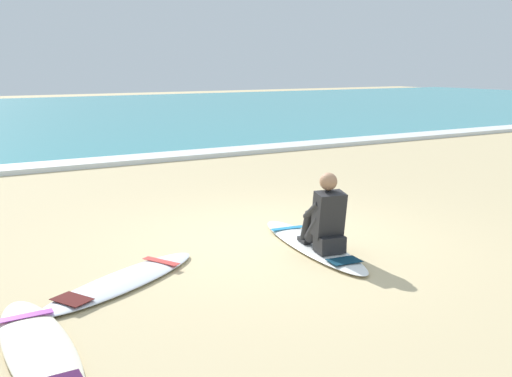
{
  "coord_description": "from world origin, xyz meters",
  "views": [
    {
      "loc": [
        -3.89,
        -6.24,
        2.26
      ],
      "look_at": [
        0.12,
        0.72,
        0.55
      ],
      "focal_mm": 40.99,
      "sensor_mm": 36.0,
      "label": 1
    }
  ],
  "objects": [
    {
      "name": "breaking_foam",
      "position": [
        0.0,
        7.06,
        0.06
      ],
      "size": [
        80.0,
        0.9,
        0.11
      ],
      "primitive_type": "cube",
      "color": "white",
      "rests_on": "ground"
    },
    {
      "name": "surfboard_main",
      "position": [
        0.23,
        -0.48,
        0.04
      ],
      "size": [
        0.81,
        2.48,
        0.08
      ],
      "color": "white",
      "rests_on": "ground"
    },
    {
      "name": "sea",
      "position": [
        0.0,
        20.76,
        0.05
      ],
      "size": [
        80.0,
        28.0,
        0.1
      ],
      "primitive_type": "cube",
      "color": "teal",
      "rests_on": "ground"
    },
    {
      "name": "surfer_seated",
      "position": [
        0.2,
        -0.8,
        0.44
      ],
      "size": [
        0.46,
        0.75,
        0.95
      ],
      "color": "#232326",
      "rests_on": "surfboard_main"
    },
    {
      "name": "ground_plane",
      "position": [
        0.0,
        0.0,
        0.0
      ],
      "size": [
        80.0,
        80.0,
        0.0
      ],
      "primitive_type": "plane",
      "color": "#CCB584"
    },
    {
      "name": "surfboard_spare_far",
      "position": [
        -3.26,
        -1.63,
        0.04
      ],
      "size": [
        0.54,
        2.17,
        0.08
      ],
      "color": "#EFE5C6",
      "rests_on": "ground"
    },
    {
      "name": "surfboard_spare_near",
      "position": [
        -2.21,
        -0.52,
        0.04
      ],
      "size": [
        2.14,
        1.48,
        0.08
      ],
      "color": "silver",
      "rests_on": "ground"
    }
  ]
}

